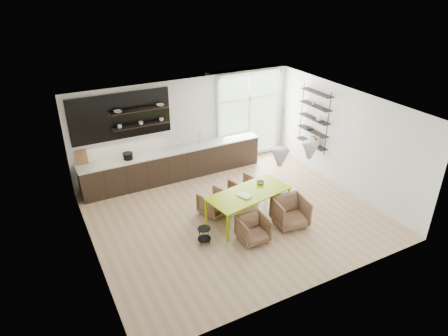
# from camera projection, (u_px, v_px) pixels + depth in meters

# --- Properties ---
(room) EXTENTS (7.02, 6.01, 2.91)m
(room) POSITION_uv_depth(u_px,v_px,m) (234.00, 145.00, 10.78)
(room) COLOR tan
(room) RESTS_ON ground
(kitchen_run) EXTENTS (5.54, 0.69, 2.75)m
(kitchen_run) POSITION_uv_depth(u_px,v_px,m) (171.00, 160.00, 11.90)
(kitchen_run) COLOR black
(kitchen_run) RESTS_ON ground
(right_shelving) EXTENTS (0.26, 1.22, 1.90)m
(right_shelving) POSITION_uv_depth(u_px,v_px,m) (314.00, 121.00, 11.91)
(right_shelving) COLOR black
(right_shelving) RESTS_ON ground
(dining_table) EXTENTS (2.23, 1.30, 0.76)m
(dining_table) POSITION_uv_depth(u_px,v_px,m) (249.00, 194.00, 9.90)
(dining_table) COLOR #9CBE03
(dining_table) RESTS_ON ground
(armchair_back_left) EXTENTS (0.84, 0.85, 0.61)m
(armchair_back_left) POSITION_uv_depth(u_px,v_px,m) (214.00, 203.00, 10.31)
(armchair_back_left) COLOR brown
(armchair_back_left) RESTS_ON ground
(armchair_back_right) EXTENTS (0.77, 0.78, 0.59)m
(armchair_back_right) POSITION_uv_depth(u_px,v_px,m) (243.00, 188.00, 11.01)
(armchair_back_right) COLOR brown
(armchair_back_right) RESTS_ON ground
(armchair_front_left) EXTENTS (0.67, 0.69, 0.61)m
(armchair_front_left) POSITION_uv_depth(u_px,v_px,m) (253.00, 229.00, 9.27)
(armchair_front_left) COLOR brown
(armchair_front_left) RESTS_ON ground
(armchair_front_right) EXTENTS (0.87, 0.89, 0.72)m
(armchair_front_right) POSITION_uv_depth(u_px,v_px,m) (290.00, 212.00, 9.83)
(armchair_front_right) COLOR brown
(armchair_front_right) RESTS_ON ground
(wire_stool) EXTENTS (0.32, 0.32, 0.40)m
(wire_stool) POSITION_uv_depth(u_px,v_px,m) (204.00, 233.00, 9.21)
(wire_stool) COLOR black
(wire_stool) RESTS_ON ground
(table_book) EXTENTS (0.33, 0.38, 0.03)m
(table_book) POSITION_uv_depth(u_px,v_px,m) (242.00, 198.00, 9.63)
(table_book) COLOR white
(table_book) RESTS_ON dining_table
(table_bowl) EXTENTS (0.27, 0.27, 0.06)m
(table_bowl) POSITION_uv_depth(u_px,v_px,m) (260.00, 183.00, 10.26)
(table_bowl) COLOR #59884D
(table_bowl) RESTS_ON dining_table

